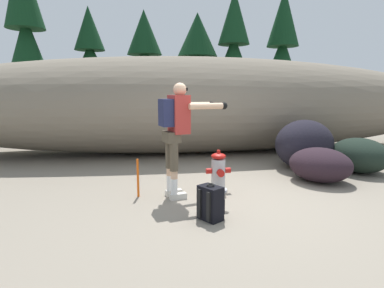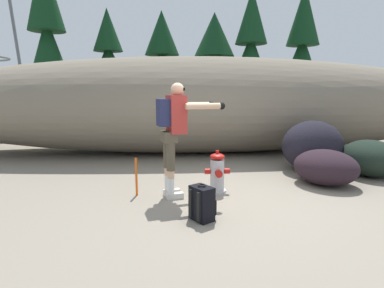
{
  "view_description": "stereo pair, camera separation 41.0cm",
  "coord_description": "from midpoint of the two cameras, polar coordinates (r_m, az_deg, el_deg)",
  "views": [
    {
      "loc": [
        -1.32,
        -4.51,
        1.61
      ],
      "look_at": [
        -0.53,
        0.62,
        0.75
      ],
      "focal_mm": 29.37,
      "sensor_mm": 36.0,
      "label": 1
    },
    {
      "loc": [
        -0.91,
        -4.56,
        1.61
      ],
      "look_at": [
        -0.53,
        0.62,
        0.75
      ],
      "focal_mm": 29.37,
      "sensor_mm": 36.0,
      "label": 2
    }
  ],
  "objects": [
    {
      "name": "pine_tree_ridge_end",
      "position": [
        16.9,
        15.34,
        15.12
      ],
      "size": [
        2.42,
        2.42,
        6.64
      ],
      "color": "#47331E",
      "rests_on": "ground_plane"
    },
    {
      "name": "survey_stake",
      "position": [
        4.98,
        -12.14,
        -6.06
      ],
      "size": [
        0.04,
        0.04,
        0.6
      ],
      "primitive_type": "cylinder",
      "color": "#E55914",
      "rests_on": "ground_plane"
    },
    {
      "name": "pine_tree_far_left",
      "position": [
        14.16,
        -28.58,
        15.89
      ],
      "size": [
        2.2,
        2.2,
        6.93
      ],
      "color": "#47331E",
      "rests_on": "ground_plane"
    },
    {
      "name": "utility_worker",
      "position": [
        4.72,
        -5.11,
        3.35
      ],
      "size": [
        1.04,
        0.66,
        1.75
      ],
      "rotation": [
        0.0,
        0.0,
        0.25
      ],
      "color": "beige",
      "rests_on": "ground_plane"
    },
    {
      "name": "pine_tree_center",
      "position": [
        15.77,
        -9.33,
        14.41
      ],
      "size": [
        2.56,
        2.56,
        5.44
      ],
      "color": "#47331E",
      "rests_on": "ground_plane"
    },
    {
      "name": "boulder_large",
      "position": [
        6.99,
        18.14,
        -0.05
      ],
      "size": [
        1.59,
        1.48,
        1.04
      ],
      "primitive_type": "ellipsoid",
      "rotation": [
        0.0,
        0.0,
        3.5
      ],
      "color": "black",
      "rests_on": "ground_plane"
    },
    {
      "name": "dirt_embankment",
      "position": [
        8.48,
        -1.17,
        7.07
      ],
      "size": [
        15.86,
        3.2,
        2.53
      ],
      "primitive_type": "ellipsoid",
      "color": "#756B5B",
      "rests_on": "ground_plane"
    },
    {
      "name": "fire_hydrant",
      "position": [
        5.12,
        2.51,
        -5.28
      ],
      "size": [
        0.4,
        0.35,
        0.69
      ],
      "color": "#B2B2B7",
      "rests_on": "ground_plane"
    },
    {
      "name": "pine_tree_right",
      "position": [
        15.09,
        0.18,
        14.32
      ],
      "size": [
        2.84,
        2.84,
        5.19
      ],
      "color": "#47331E",
      "rests_on": "ground_plane"
    },
    {
      "name": "pine_tree_left",
      "position": [
        14.85,
        -18.78,
        14.58
      ],
      "size": [
        1.99,
        1.99,
        5.23
      ],
      "color": "#47331E",
      "rests_on": "ground_plane"
    },
    {
      "name": "ground_plane",
      "position": [
        4.95,
        4.89,
        -9.87
      ],
      "size": [
        56.0,
        56.0,
        0.04
      ],
      "primitive_type": "cube",
      "color": "gray"
    },
    {
      "name": "pine_tree_far_right",
      "position": [
        15.0,
        6.74,
        15.94
      ],
      "size": [
        2.21,
        2.21,
        6.15
      ],
      "color": "#47331E",
      "rests_on": "ground_plane"
    },
    {
      "name": "boulder_mid",
      "position": [
        6.07,
        20.47,
        -3.57
      ],
      "size": [
        1.45,
        1.46,
        0.62
      ],
      "primitive_type": "ellipsoid",
      "rotation": [
        0.0,
        0.0,
        5.42
      ],
      "color": "black",
      "rests_on": "ground_plane"
    },
    {
      "name": "spare_backpack",
      "position": [
        4.05,
        0.48,
        -10.72
      ],
      "size": [
        0.36,
        0.36,
        0.47
      ],
      "rotation": [
        0.0,
        0.0,
        0.58
      ],
      "color": "black",
      "rests_on": "ground_plane"
    },
    {
      "name": "boulder_small",
      "position": [
        7.09,
        26.68,
        -1.85
      ],
      "size": [
        1.25,
        1.38,
        0.7
      ],
      "primitive_type": "ellipsoid",
      "rotation": [
        0.0,
        0.0,
        4.95
      ],
      "color": "black",
      "rests_on": "ground_plane"
    }
  ]
}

